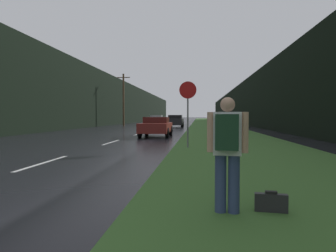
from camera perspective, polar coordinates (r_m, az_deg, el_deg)
The scene contains 15 objects.
grass_verge at distance 41.95m, azimuth 8.36°, elevation 0.02°, with size 6.00×240.00×0.02m, color #386028.
lane_stripe_b at distance 9.71m, azimuth -22.63°, elevation -6.49°, with size 0.12×3.00×0.01m, color silver.
lane_stripe_c at distance 16.17m, azimuth -10.74°, elevation -3.06°, with size 0.12×3.00×0.01m, color silver.
lane_stripe_d at distance 22.95m, azimuth -5.77°, elevation -1.56°, with size 0.12×3.00×0.01m, color silver.
lane_stripe_e at distance 29.83m, azimuth -3.08°, elevation -0.75°, with size 0.12×3.00×0.01m, color silver.
lane_stripe_f at distance 36.76m, azimuth -1.41°, elevation -0.24°, with size 0.12×3.00×0.01m, color silver.
treeline_far_side at distance 53.81m, azimuth -9.44°, elevation 4.47°, with size 2.00×140.00×7.61m, color black.
treeline_near_side at distance 52.52m, azimuth 14.45°, elevation 4.04°, with size 2.00×140.00×6.77m, color black.
utility_pole_far at distance 41.60m, azimuth -8.47°, elevation 5.09°, with size 1.80×0.24×7.15m.
stop_sign at distance 13.10m, azimuth 3.79°, elevation 3.79°, with size 0.75×0.07×2.90m.
hitchhiker_with_backpack at distance 4.31m, azimuth 11.23°, elevation -4.00°, with size 0.58×0.44×1.67m.
suitcase at distance 4.69m, azimuth 19.03°, elevation -13.69°, with size 0.47×0.17×0.32m.
car_passing_near at distance 20.35m, azimuth -2.26°, elevation -0.06°, with size 1.96×4.16×1.33m.
car_passing_far at distance 37.19m, azimuth 1.38°, elevation 0.97°, with size 2.00×4.73×1.51m.
car_oncoming at distance 45.89m, azimuth -2.17°, elevation 1.14°, with size 2.02×4.14×1.51m.
Camera 1 is at (4.58, -1.88, 1.40)m, focal length 32.00 mm.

